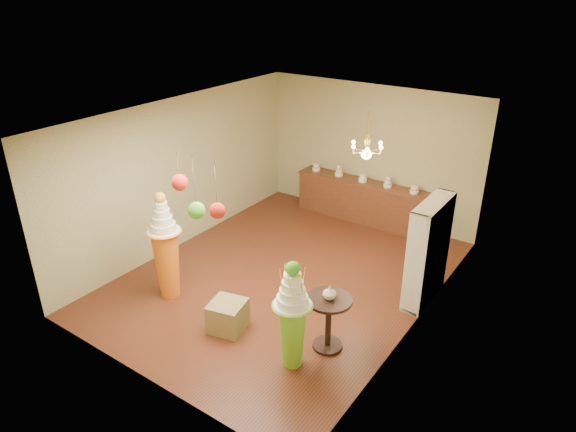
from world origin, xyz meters
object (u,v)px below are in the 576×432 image
Objects in this scene: pedestal_green at (292,322)px; round_table at (329,316)px; sideboard at (361,200)px; pedestal_orange at (167,255)px.

round_table is at bearing 68.89° from pedestal_green.
pedestal_green reaches higher than sideboard.
pedestal_green is 2.74m from pedestal_orange.
round_table is at bearing 6.91° from pedestal_orange.
round_table is at bearing -68.59° from sideboard.
pedestal_orange is (-2.73, 0.24, 0.06)m from pedestal_green.
sideboard is at bearing 74.16° from pedestal_orange.
pedestal_green is 0.87× the size of pedestal_orange.
round_table is (1.66, -4.22, 0.08)m from sideboard.
pedestal_orange is 0.63× the size of sideboard.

